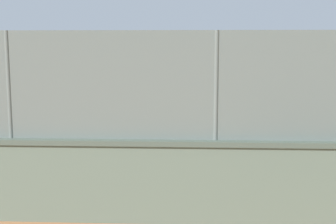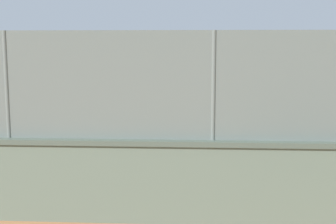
# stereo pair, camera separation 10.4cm
# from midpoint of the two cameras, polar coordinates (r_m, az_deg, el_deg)

# --- Properties ---
(ground_plane) EXTENTS (260.00, 260.00, 0.00)m
(ground_plane) POSITION_cam_midpoint_polar(r_m,az_deg,el_deg) (17.95, -10.78, -0.63)
(ground_plane) COLOR #A36B42
(perimeter_wall) EXTENTS (32.17, 1.44, 1.30)m
(perimeter_wall) POSITION_cam_midpoint_polar(r_m,az_deg,el_deg) (7.69, -19.03, -7.75)
(perimeter_wall) COLOR slate
(perimeter_wall) RESTS_ON ground_plane
(fence_panel_on_wall) EXTENTS (31.58, 1.12, 1.64)m
(fence_panel_on_wall) POSITION_cam_midpoint_polar(r_m,az_deg,el_deg) (7.43, -19.55, 3.18)
(fence_panel_on_wall) COLOR slate
(fence_panel_on_wall) RESTS_ON perimeter_wall
(player_at_service_line) EXTENTS (1.23, 0.75, 1.59)m
(player_at_service_line) POSITION_cam_midpoint_polar(r_m,az_deg,el_deg) (10.48, -2.45, -1.55)
(player_at_service_line) COLOR black
(player_at_service_line) RESTS_ON ground_plane
(player_foreground_swinging) EXTENTS (1.21, 0.75, 1.63)m
(player_foreground_swinging) POSITION_cam_midpoint_polar(r_m,az_deg,el_deg) (17.80, 8.44, 2.48)
(player_foreground_swinging) COLOR #591919
(player_foreground_swinging) RESTS_ON ground_plane
(sports_ball) EXTENTS (0.09, 0.09, 0.09)m
(sports_ball) POSITION_cam_midpoint_polar(r_m,az_deg,el_deg) (9.61, 5.06, -7.94)
(sports_ball) COLOR orange
(sports_ball) RESTS_ON ground_plane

